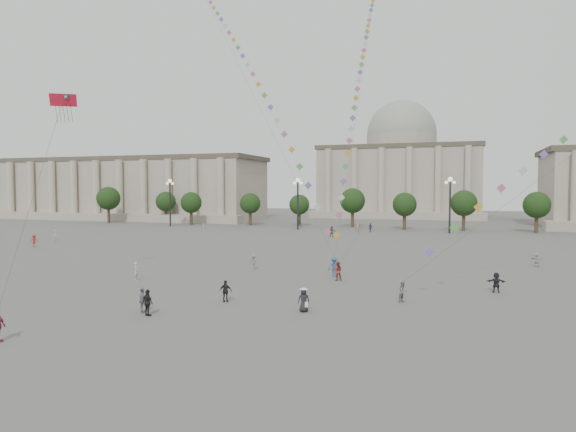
% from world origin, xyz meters
% --- Properties ---
extents(ground, '(360.00, 360.00, 0.00)m').
position_xyz_m(ground, '(0.00, 0.00, 0.00)').
color(ground, '#575552').
rests_on(ground, ground).
extents(hall_west, '(84.00, 26.22, 17.20)m').
position_xyz_m(hall_west, '(-75.00, 93.89, 8.43)').
color(hall_west, '#ACA190').
rests_on(hall_west, ground).
extents(hall_central, '(48.30, 34.30, 35.50)m').
position_xyz_m(hall_central, '(0.00, 129.22, 14.23)').
color(hall_central, '#ACA190').
rests_on(hall_central, ground).
extents(tree_row, '(137.12, 5.12, 8.00)m').
position_xyz_m(tree_row, '(0.00, 78.00, 5.39)').
color(tree_row, '#36291B').
rests_on(tree_row, ground).
extents(lamp_post_far_west, '(2.00, 0.90, 10.65)m').
position_xyz_m(lamp_post_far_west, '(-45.00, 70.00, 7.35)').
color(lamp_post_far_west, '#262628').
rests_on(lamp_post_far_west, ground).
extents(lamp_post_mid_west, '(2.00, 0.90, 10.65)m').
position_xyz_m(lamp_post_mid_west, '(-15.00, 70.00, 7.35)').
color(lamp_post_mid_west, '#262628').
rests_on(lamp_post_mid_west, ground).
extents(lamp_post_mid_east, '(2.00, 0.90, 10.65)m').
position_xyz_m(lamp_post_mid_east, '(15.00, 70.00, 7.35)').
color(lamp_post_mid_east, '#262628').
rests_on(lamp_post_mid_east, ground).
extents(person_crowd_0, '(1.04, 1.06, 1.79)m').
position_xyz_m(person_crowd_0, '(0.35, 68.00, 0.90)').
color(person_crowd_0, navy).
rests_on(person_crowd_0, ground).
extents(person_crowd_1, '(1.06, 1.04, 1.72)m').
position_xyz_m(person_crowd_1, '(-45.27, 35.25, 0.86)').
color(person_crowd_1, silver).
rests_on(person_crowd_1, ground).
extents(person_crowd_2, '(1.19, 1.37, 1.84)m').
position_xyz_m(person_crowd_2, '(-41.68, 27.22, 0.92)').
color(person_crowd_2, '#A0362B').
rests_on(person_crowd_2, ground).
extents(person_crowd_3, '(1.56, 0.63, 1.63)m').
position_xyz_m(person_crowd_3, '(19.09, 12.85, 0.82)').
color(person_crowd_3, '#232228').
rests_on(person_crowd_3, ground).
extents(person_crowd_4, '(1.32, 1.45, 1.61)m').
position_xyz_m(person_crowd_4, '(-2.18, 68.00, 0.80)').
color(person_crowd_4, silver).
rests_on(person_crowd_4, ground).
extents(person_crowd_6, '(1.01, 0.59, 1.55)m').
position_xyz_m(person_crowd_6, '(-3.98, 17.91, 0.78)').
color(person_crowd_6, slate).
rests_on(person_crowd_6, ground).
extents(person_crowd_7, '(1.44, 1.01, 1.50)m').
position_xyz_m(person_crowd_7, '(24.32, 29.05, 0.75)').
color(person_crowd_7, beige).
rests_on(person_crowd_7, ground).
extents(person_crowd_10, '(0.60, 0.71, 1.66)m').
position_xyz_m(person_crowd_10, '(-31.26, 59.55, 0.83)').
color(person_crowd_10, '#AEAEAA').
rests_on(person_crowd_10, ground).
extents(person_crowd_12, '(1.79, 0.90, 1.85)m').
position_xyz_m(person_crowd_12, '(-4.62, 56.30, 0.93)').
color(person_crowd_12, '#57585B').
rests_on(person_crowd_12, ground).
extents(person_crowd_13, '(0.59, 0.71, 1.66)m').
position_xyz_m(person_crowd_13, '(-11.92, 8.79, 0.83)').
color(person_crowd_13, beige).
rests_on(person_crowd_13, ground).
extents(tourist_1, '(1.12, 0.78, 1.76)m').
position_xyz_m(tourist_1, '(-3.33, -2.47, 0.88)').
color(tourist_1, black).
rests_on(tourist_1, ground).
extents(tourist_3, '(1.00, 1.01, 1.71)m').
position_xyz_m(tourist_3, '(-4.18, -1.83, 0.85)').
color(tourist_3, slate).
rests_on(tourist_3, ground).
extents(tourist_4, '(1.01, 0.56, 1.62)m').
position_xyz_m(tourist_4, '(-0.21, 2.89, 0.81)').
color(tourist_4, black).
rests_on(tourist_4, ground).
extents(kite_flyer_0, '(1.01, 0.89, 1.74)m').
position_xyz_m(kite_flyer_0, '(5.72, 14.26, 0.87)').
color(kite_flyer_0, maroon).
rests_on(kite_flyer_0, ground).
extents(kite_flyer_1, '(1.43, 1.28, 1.93)m').
position_xyz_m(kite_flyer_1, '(4.99, 16.03, 0.96)').
color(kite_flyer_1, '#38527F').
rests_on(kite_flyer_1, ground).
extents(kite_flyer_2, '(0.87, 0.93, 1.53)m').
position_xyz_m(kite_flyer_2, '(12.26, 6.90, 0.76)').
color(kite_flyer_2, slate).
rests_on(kite_flyer_2, ground).
extents(hat_person, '(0.95, 0.81, 1.69)m').
position_xyz_m(hat_person, '(6.13, 1.76, 0.87)').
color(hat_person, black).
rests_on(hat_person, ground).
extents(dragon_kite, '(5.42, 8.39, 22.66)m').
position_xyz_m(dragon_kite, '(-16.39, 4.98, 15.18)').
color(dragon_kite, red).
rests_on(dragon_kite, ground).
extents(kite_train_west, '(33.73, 37.59, 67.87)m').
position_xyz_m(kite_train_west, '(-12.08, 34.42, 25.80)').
color(kite_train_west, '#3F3F3F').
rests_on(kite_train_west, ground).
extents(kite_train_mid, '(3.54, 44.29, 63.14)m').
position_xyz_m(kite_train_mid, '(3.51, 39.47, 25.65)').
color(kite_train_mid, '#3F3F3F').
rests_on(kite_train_mid, ground).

